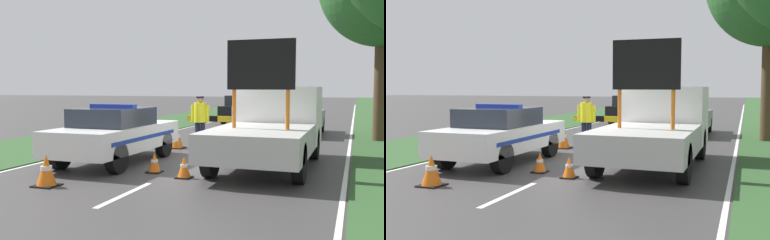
# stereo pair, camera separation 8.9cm
# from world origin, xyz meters

# --- Properties ---
(ground_plane) EXTENTS (160.00, 160.00, 0.00)m
(ground_plane) POSITION_xyz_m (0.00, 0.00, 0.00)
(ground_plane) COLOR #3D3A3A
(lane_markings) EXTENTS (7.85, 60.27, 0.01)m
(lane_markings) POSITION_xyz_m (0.00, 13.60, 0.00)
(lane_markings) COLOR silver
(lane_markings) RESTS_ON ground
(grass_verge_left) EXTENTS (4.50, 120.00, 0.03)m
(grass_verge_left) POSITION_xyz_m (-6.23, 20.00, 0.01)
(grass_verge_left) COLOR #2D5128
(grass_verge_left) RESTS_ON ground
(police_car) EXTENTS (1.85, 4.50, 1.58)m
(police_car) POSITION_xyz_m (-1.99, -0.90, 0.78)
(police_car) COLOR white
(police_car) RESTS_ON ground
(work_truck) EXTENTS (2.20, 5.53, 3.12)m
(work_truck) POSITION_xyz_m (1.99, 0.37, 1.03)
(work_truck) COLOR white
(work_truck) RESTS_ON ground
(road_barrier) EXTENTS (3.42, 0.08, 1.01)m
(road_barrier) POSITION_xyz_m (0.06, 3.67, 0.85)
(road_barrier) COLOR black
(road_barrier) RESTS_ON ground
(police_officer) EXTENTS (0.63, 0.40, 1.75)m
(police_officer) POSITION_xyz_m (-0.79, 2.55, 1.04)
(police_officer) COLOR #191E38
(police_officer) RESTS_ON ground
(pedestrian_civilian) EXTENTS (0.60, 0.38, 1.67)m
(pedestrian_civilian) POSITION_xyz_m (0.39, 3.30, 0.98)
(pedestrian_civilian) COLOR #232326
(pedestrian_civilian) RESTS_ON ground
(traffic_cone_near_police) EXTENTS (0.40, 0.40, 0.55)m
(traffic_cone_near_police) POSITION_xyz_m (1.19, 3.44, 0.27)
(traffic_cone_near_police) COLOR black
(traffic_cone_near_police) RESTS_ON ground
(traffic_cone_centre_front) EXTENTS (0.51, 0.51, 0.70)m
(traffic_cone_centre_front) POSITION_xyz_m (-1.52, 2.31, 0.35)
(traffic_cone_centre_front) COLOR black
(traffic_cone_centre_front) RESTS_ON ground
(traffic_cone_near_truck) EXTENTS (0.48, 0.48, 0.66)m
(traffic_cone_near_truck) POSITION_xyz_m (-1.86, -3.93, 0.33)
(traffic_cone_near_truck) COLOR black
(traffic_cone_near_truck) RESTS_ON ground
(traffic_cone_behind_barrier) EXTENTS (0.34, 0.34, 0.48)m
(traffic_cone_behind_barrier) POSITION_xyz_m (-0.41, -1.82, 0.24)
(traffic_cone_behind_barrier) COLOR black
(traffic_cone_behind_barrier) RESTS_ON ground
(traffic_cone_lane_edge) EXTENTS (0.34, 0.34, 0.48)m
(traffic_cone_lane_edge) POSITION_xyz_m (0.48, -2.18, 0.24)
(traffic_cone_lane_edge) COLOR black
(traffic_cone_lane_edge) RESTS_ON ground
(queued_car_suv_grey) EXTENTS (1.81, 4.16, 1.53)m
(queued_car_suv_grey) POSITION_xyz_m (1.79, 8.27, 0.78)
(queued_car_suv_grey) COLOR slate
(queued_car_suv_grey) RESTS_ON ground
(queued_car_sedan_black) EXTENTS (1.80, 4.07, 1.56)m
(queued_car_sedan_black) POSITION_xyz_m (-2.07, 13.67, 0.81)
(queued_car_sedan_black) COLOR black
(queued_car_sedan_black) RESTS_ON ground
(queued_car_hatch_blue) EXTENTS (1.93, 4.47, 1.44)m
(queued_car_hatch_blue) POSITION_xyz_m (-1.90, 19.05, 0.74)
(queued_car_hatch_blue) COLOR navy
(queued_car_hatch_blue) RESTS_ON ground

